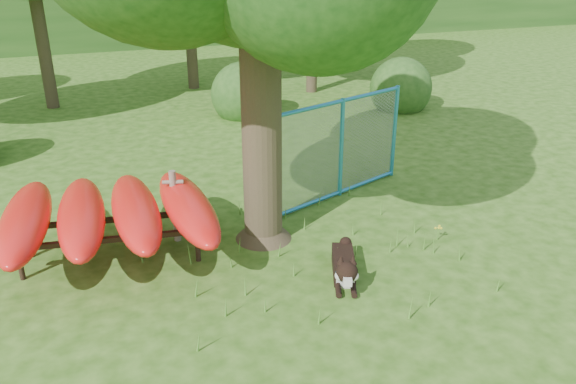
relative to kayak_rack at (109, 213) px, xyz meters
name	(u,v)px	position (x,y,z in m)	size (l,w,h in m)	color
ground	(308,295)	(2.30, -1.98, -0.75)	(80.00, 80.00, 0.00)	#254F0F
wooden_post	(175,204)	(1.00, 0.23, -0.13)	(0.32, 0.15, 1.18)	#6C6251
kayak_rack	(109,213)	(0.00, 0.00, 0.00)	(3.05, 3.24, 0.98)	black
husky_dog	(345,267)	(2.93, -1.83, -0.55)	(0.72, 1.19, 0.57)	black
fence_section	(341,148)	(4.24, 0.91, 0.18)	(3.03, 1.16, 3.11)	teal
wildflower_clump	(439,229)	(4.86, -1.33, -0.55)	(0.12, 0.10, 0.25)	#4F852B
shrub_right	(399,108)	(8.80, 6.02, -0.75)	(1.80, 1.80, 1.80)	#234D19
shrub_mid	(244,115)	(4.30, 7.02, -0.75)	(1.80, 1.80, 1.80)	#234D19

